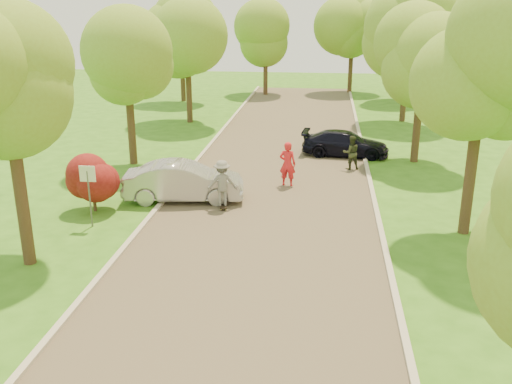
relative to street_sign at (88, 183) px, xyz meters
The scene contains 22 objects.
ground 7.22m from the street_sign, 34.59° to the right, with size 100.00×100.00×0.00m, color #306818.
road 7.22m from the street_sign, 34.59° to the left, with size 8.00×60.00×0.01m, color #4C4438.
curb_left 4.62m from the street_sign, 66.37° to the left, with size 0.18×60.00×0.12m, color #B2AD9E.
curb_right 10.74m from the street_sign, 22.10° to the left, with size 0.18×60.00×0.12m, color #B2AD9E.
street_sign is the anchor object (origin of this frame).
red_shrub 1.65m from the street_sign, 108.43° to the left, with size 1.70×1.70×1.95m.
tree_l_mida 4.72m from the street_sign, 99.39° to the right, with size 4.71×4.60×7.39m.
tree_l_midb 8.61m from the street_sign, 97.22° to the left, with size 4.30×4.20×6.62m.
tree_l_far 18.43m from the street_sign, 91.87° to the left, with size 4.92×4.80×7.79m.
tree_r_mida 13.46m from the street_sign, ahead, with size 5.13×5.00×7.95m.
tree_r_midb 16.27m from the street_sign, 38.90° to the left, with size 4.51×4.40×7.01m.
tree_r_far 24.25m from the street_sign, 56.91° to the left, with size 5.33×5.20×8.34m.
tree_bg_a 26.44m from the street_sign, 96.53° to the left, with size 5.12×5.00×7.72m.
tree_bg_b 31.57m from the street_sign, 63.40° to the left, with size 5.12×5.00×7.95m.
tree_bg_c 30.35m from the street_sign, 84.26° to the left, with size 4.92×4.80×7.33m.
tree_bg_d 33.74m from the street_sign, 72.61° to the left, with size 5.12×5.00×7.72m.
silver_sedan 4.05m from the street_sign, 50.95° to the left, with size 1.61×4.61×1.52m, color #A4A4A8.
dark_sedan 13.95m from the street_sign, 50.32° to the left, with size 1.75×4.32×1.25m, color black.
longboard 5.01m from the street_sign, 30.24° to the left, with size 0.46×0.92×0.10m.
skateboarder 4.82m from the street_sign, 30.24° to the left, with size 1.12×0.64×1.73m, color slate.
person_striped 8.38m from the street_sign, 40.48° to the left, with size 0.69×0.45×1.89m, color red.
person_olive 12.30m from the street_sign, 42.25° to the left, with size 0.77×0.60×1.59m, color #2B331E.
Camera 1 is at (2.04, -13.46, 7.38)m, focal length 40.00 mm.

